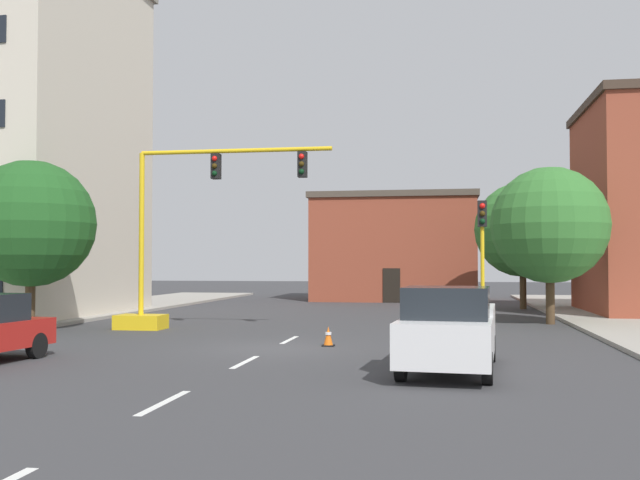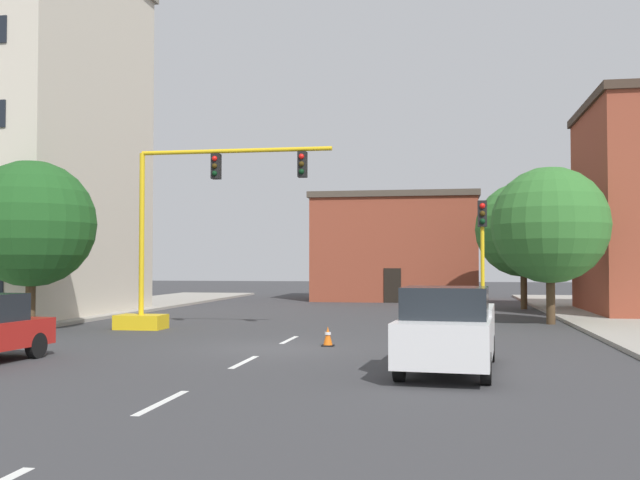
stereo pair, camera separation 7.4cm
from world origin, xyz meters
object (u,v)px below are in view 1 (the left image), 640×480
at_px(tree_right_mid, 549,225).
at_px(traffic_cone_roadside_a, 403,340).
at_px(traffic_light_pole_right, 482,236).
at_px(traffic_signal_gantry, 167,272).
at_px(pickup_truck_white, 450,329).
at_px(tree_right_far, 523,230).
at_px(tree_left_near, 31,224).
at_px(traffic_cone_roadside_b, 328,336).

distance_m(tree_right_mid, traffic_cone_roadside_a, 12.32).
height_order(traffic_light_pole_right, traffic_cone_roadside_a, traffic_light_pole_right).
xyz_separation_m(traffic_signal_gantry, pickup_truck_white, (10.52, -9.12, -1.22)).
height_order(tree_right_far, pickup_truck_white, tree_right_far).
bearing_deg(pickup_truck_white, tree_right_far, 80.17).
height_order(traffic_signal_gantry, traffic_cone_roadside_a, traffic_signal_gantry).
distance_m(traffic_signal_gantry, tree_left_near, 5.23).
xyz_separation_m(tree_right_far, tree_right_mid, (0.02, -10.20, -0.28)).
relative_size(traffic_signal_gantry, tree_right_far, 1.18).
relative_size(traffic_light_pole_right, tree_left_near, 0.76).
height_order(tree_left_near, tree_right_far, tree_right_far).
height_order(traffic_signal_gantry, tree_right_far, tree_right_far).
xyz_separation_m(tree_right_mid, traffic_cone_roadside_b, (-7.82, -9.47, -3.80)).
distance_m(tree_right_far, traffic_cone_roadside_a, 21.65).
relative_size(tree_left_near, traffic_cone_roadside_a, 9.95).
bearing_deg(traffic_cone_roadside_a, pickup_truck_white, -70.95).
relative_size(traffic_signal_gantry, traffic_cone_roadside_b, 13.83).
distance_m(tree_left_near, tree_right_far, 25.64).
height_order(traffic_light_pole_right, tree_right_far, tree_right_far).
relative_size(tree_right_far, traffic_cone_roadside_a, 11.01).
bearing_deg(traffic_light_pole_right, pickup_truck_white, -97.38).
xyz_separation_m(tree_right_mid, traffic_cone_roadside_a, (-5.53, -10.34, -3.79)).
bearing_deg(traffic_cone_roadside_b, traffic_light_pole_right, 47.22).
bearing_deg(tree_right_far, pickup_truck_white, -99.83).
distance_m(tree_right_mid, traffic_cone_roadside_b, 12.86).
bearing_deg(tree_left_near, tree_right_far, 40.96).
bearing_deg(tree_left_near, traffic_cone_roadside_a, -15.06).
bearing_deg(traffic_cone_roadside_b, traffic_signal_gantry, 146.98).
xyz_separation_m(traffic_light_pole_right, traffic_cone_roadside_a, (-2.58, -6.13, -3.22)).
distance_m(traffic_light_pole_right, traffic_cone_roadside_a, 7.38).
relative_size(tree_right_mid, traffic_cone_roadside_a, 10.25).
bearing_deg(traffic_light_pole_right, tree_right_mid, 54.99).
bearing_deg(tree_left_near, tree_right_mid, 18.82).
xyz_separation_m(tree_right_far, traffic_cone_roadside_b, (-7.80, -19.67, -4.08)).
bearing_deg(pickup_truck_white, traffic_light_pole_right, 82.62).
relative_size(traffic_cone_roadside_a, traffic_cone_roadside_b, 1.06).
relative_size(tree_left_near, pickup_truck_white, 1.14).
height_order(tree_right_far, traffic_cone_roadside_a, tree_right_far).
relative_size(tree_left_near, tree_right_far, 0.90).
distance_m(tree_right_far, tree_right_mid, 10.20).
bearing_deg(tree_right_far, traffic_signal_gantry, -134.16).
relative_size(tree_right_mid, pickup_truck_white, 1.18).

